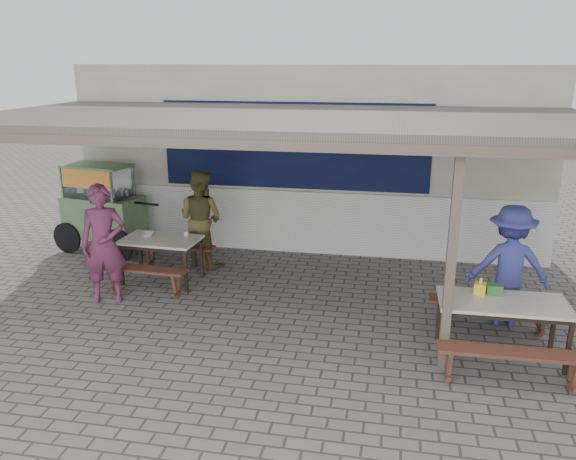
% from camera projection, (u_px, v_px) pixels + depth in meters
% --- Properties ---
extents(ground, '(60.00, 60.00, 0.00)m').
position_uv_depth(ground, '(270.00, 317.00, 8.12)').
color(ground, slate).
rests_on(ground, ground).
extents(back_wall, '(9.00, 1.28, 3.50)m').
position_uv_depth(back_wall, '(309.00, 159.00, 10.99)').
color(back_wall, silver).
rests_on(back_wall, ground).
extents(warung_roof, '(9.00, 4.21, 2.81)m').
position_uv_depth(warung_roof, '(283.00, 121.00, 8.18)').
color(warung_roof, '#5B554E').
rests_on(warung_roof, ground).
extents(table_left, '(1.30, 0.83, 0.75)m').
position_uv_depth(table_left, '(161.00, 243.00, 9.27)').
color(table_left, silver).
rests_on(table_left, ground).
extents(bench_left_street, '(1.37, 0.35, 0.45)m').
position_uv_depth(bench_left_street, '(145.00, 275.00, 8.81)').
color(bench_left_street, brown).
rests_on(bench_left_street, ground).
extents(bench_left_wall, '(1.37, 0.35, 0.45)m').
position_uv_depth(bench_left_wall, '(177.00, 251.00, 9.92)').
color(bench_left_wall, brown).
rests_on(bench_left_wall, ground).
extents(table_right, '(1.55, 0.77, 0.75)m').
position_uv_depth(table_right, '(503.00, 307.00, 6.86)').
color(table_right, silver).
rests_on(table_right, ground).
extents(bench_right_street, '(1.64, 0.30, 0.45)m').
position_uv_depth(bench_right_street, '(511.00, 359.00, 6.30)').
color(bench_right_street, brown).
rests_on(bench_right_street, ground).
extents(bench_right_wall, '(1.64, 0.30, 0.45)m').
position_uv_depth(bench_right_wall, '(490.00, 308.00, 7.61)').
color(bench_right_wall, brown).
rests_on(bench_right_wall, ground).
extents(vendor_cart, '(2.18, 1.08, 1.69)m').
position_uv_depth(vendor_cart, '(102.00, 205.00, 10.75)').
color(vendor_cart, '#6B8E5F').
rests_on(vendor_cart, ground).
extents(patron_street_side, '(0.77, 0.63, 1.83)m').
position_uv_depth(patron_street_side, '(104.00, 244.00, 8.43)').
color(patron_street_side, '#642A49').
rests_on(patron_street_side, ground).
extents(patron_wall_side, '(1.00, 0.88, 1.74)m').
position_uv_depth(patron_wall_side, '(201.00, 219.00, 9.96)').
color(patron_wall_side, brown).
rests_on(patron_wall_side, ground).
extents(patron_right_table, '(1.12, 0.66, 1.71)m').
position_uv_depth(patron_right_table, '(509.00, 266.00, 7.72)').
color(patron_right_table, '#3C439B').
rests_on(patron_right_table, ground).
extents(tissue_box, '(0.17, 0.17, 0.14)m').
position_uv_depth(tissue_box, '(480.00, 288.00, 7.04)').
color(tissue_box, yellow).
rests_on(tissue_box, table_right).
extents(donation_box, '(0.19, 0.13, 0.13)m').
position_uv_depth(donation_box, '(494.00, 290.00, 7.03)').
color(donation_box, '#347535').
rests_on(donation_box, table_right).
extents(condiment_jar, '(0.07, 0.07, 0.08)m').
position_uv_depth(condiment_jar, '(186.00, 234.00, 9.38)').
color(condiment_jar, silver).
rests_on(condiment_jar, table_left).
extents(condiment_bowl, '(0.23, 0.23, 0.05)m').
position_uv_depth(condiment_bowl, '(147.00, 234.00, 9.39)').
color(condiment_bowl, white).
rests_on(condiment_bowl, table_left).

